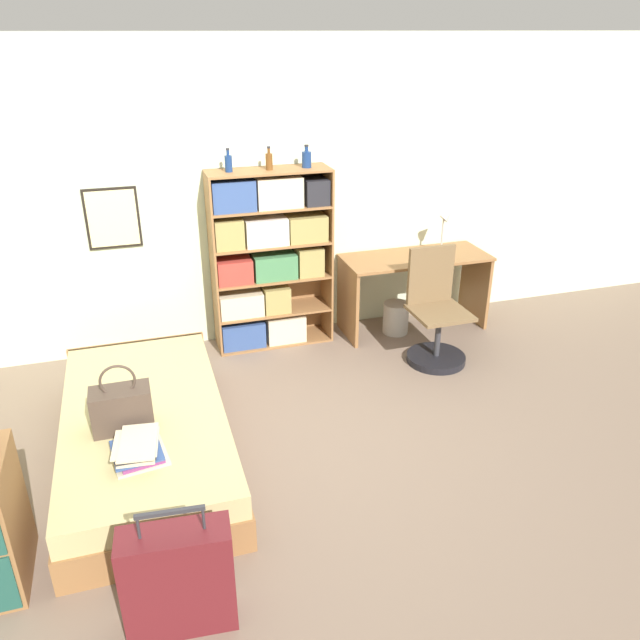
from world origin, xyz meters
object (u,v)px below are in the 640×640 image
(bookcase, at_px, (267,258))
(bottle_green, at_px, (228,163))
(bed, at_px, (146,432))
(desk, at_px, (414,277))
(handbag, at_px, (122,408))
(desk_lamp, at_px, (446,223))
(book_stack_on_bed, at_px, (138,449))
(suitcase, at_px, (179,579))
(bottle_brown, at_px, (269,161))
(waste_bin, at_px, (396,318))
(desk_chair, at_px, (435,326))
(bottle_clear, at_px, (307,159))

(bookcase, relative_size, bottle_green, 8.39)
(bed, distance_m, bottle_green, 2.22)
(bookcase, height_order, desk, bookcase)
(handbag, height_order, desk_lamp, desk_lamp)
(desk_lamp, bearing_deg, bottle_green, 176.32)
(desk_lamp, bearing_deg, bed, -155.18)
(bookcase, relative_size, desk, 1.16)
(book_stack_on_bed, distance_m, desk_lamp, 3.44)
(suitcase, height_order, desk, desk)
(bottle_brown, height_order, desk, bottle_brown)
(bookcase, height_order, waste_bin, bookcase)
(handbag, distance_m, waste_bin, 2.88)
(handbag, distance_m, desk, 3.05)
(book_stack_on_bed, height_order, bottle_brown, bottle_brown)
(book_stack_on_bed, bearing_deg, desk_lamp, 32.50)
(handbag, relative_size, desk_chair, 0.45)
(handbag, bearing_deg, bottle_clear, 44.21)
(book_stack_on_bed, relative_size, bottle_green, 2.02)
(bottle_brown, xyz_separation_m, waste_bin, (1.13, -0.16, -1.49))
(handbag, relative_size, suitcase, 0.63)
(handbag, xyz_separation_m, bottle_brown, (1.33, 1.60, 1.12))
(bookcase, bearing_deg, waste_bin, -7.59)
(desk_lamp, distance_m, desk_chair, 1.01)
(bed, distance_m, bottle_brown, 2.36)
(desk, bearing_deg, bottle_clear, 174.21)
(book_stack_on_bed, bearing_deg, bottle_clear, 50.75)
(desk_lamp, bearing_deg, waste_bin, -174.10)
(handbag, xyz_separation_m, desk, (2.65, 1.50, -0.00))
(desk_lamp, bearing_deg, suitcase, -135.26)
(bottle_green, relative_size, bottle_brown, 1.00)
(bottle_green, bearing_deg, handbag, -121.72)
(bed, bearing_deg, handbag, -121.05)
(bed, xyz_separation_m, desk_chair, (2.45, 0.67, 0.12))
(book_stack_on_bed, height_order, bottle_clear, bottle_clear)
(bed, relative_size, suitcase, 2.96)
(book_stack_on_bed, relative_size, suitcase, 0.54)
(desk, height_order, desk_chair, desk_chair)
(bed, bearing_deg, bottle_clear, 42.64)
(book_stack_on_bed, distance_m, desk, 3.16)
(bed, distance_m, bookcase, 1.93)
(desk_lamp, bearing_deg, handbag, -152.98)
(handbag, xyz_separation_m, desk_lamp, (2.92, 1.49, 0.50))
(desk, height_order, desk_lamp, desk_lamp)
(bed, distance_m, desk_chair, 2.55)
(suitcase, height_order, desk_chair, desk_chair)
(bottle_brown, height_order, desk_chair, bottle_brown)
(bottle_brown, bearing_deg, suitcase, -111.86)
(bed, height_order, bottle_green, bottle_green)
(suitcase, bearing_deg, bottle_brown, 68.14)
(handbag, xyz_separation_m, bottle_green, (1.00, 1.62, 1.12))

